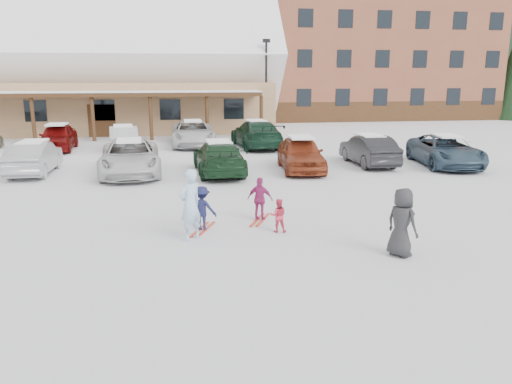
{
  "coord_description": "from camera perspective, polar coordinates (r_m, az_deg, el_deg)",
  "views": [
    {
      "loc": [
        -1.65,
        -12.14,
        4.13
      ],
      "look_at": [
        0.3,
        1.0,
        1.0
      ],
      "focal_mm": 35.0,
      "sensor_mm": 36.0,
      "label": 1
    }
  ],
  "objects": [
    {
      "name": "conifer_4",
      "position": [
        68.25,
        23.81,
        14.19
      ],
      "size": [
        5.06,
        5.06,
        11.73
      ],
      "color": "black",
      "rests_on": "ground"
    },
    {
      "name": "ground",
      "position": [
        12.93,
        -0.67,
        -5.37
      ],
      "size": [
        160.0,
        160.0,
        0.0
      ],
      "primitive_type": "plane",
      "color": "white",
      "rests_on": "ground"
    },
    {
      "name": "parked_car_6",
      "position": [
        24.77,
        20.83,
        4.43
      ],
      "size": [
        2.98,
        5.33,
        1.41
      ],
      "primitive_type": "imported",
      "rotation": [
        0.0,
        0.0,
        -0.13
      ],
      "color": "#314759",
      "rests_on": "ground"
    },
    {
      "name": "child_navy",
      "position": [
        13.56,
        -6.17,
        -1.87
      ],
      "size": [
        0.9,
        0.71,
        1.22
      ],
      "primitive_type": "imported",
      "rotation": [
        0.0,
        0.0,
        2.76
      ],
      "color": "#16183D",
      "rests_on": "ground"
    },
    {
      "name": "parked_car_9",
      "position": [
        28.9,
        -14.89,
        5.98
      ],
      "size": [
        2.01,
        4.36,
        1.39
      ],
      "primitive_type": "imported",
      "rotation": [
        0.0,
        0.0,
        3.27
      ],
      "color": "#B5B6BA",
      "rests_on": "ground"
    },
    {
      "name": "bystander_dark",
      "position": [
        11.99,
        16.33,
        -3.36
      ],
      "size": [
        0.83,
        0.94,
        1.62
      ],
      "primitive_type": "imported",
      "rotation": [
        0.0,
        0.0,
        2.07
      ],
      "color": "#28282A",
      "rests_on": "ground"
    },
    {
      "name": "alpine_hotel",
      "position": [
        52.8,
        9.6,
        17.96
      ],
      "size": [
        31.48,
        14.01,
        21.48
      ],
      "color": "brown",
      "rests_on": "ground"
    },
    {
      "name": "lamp_post",
      "position": [
        35.92,
        1.17,
        12.53
      ],
      "size": [
        0.5,
        0.25,
        6.55
      ],
      "color": "black",
      "rests_on": "ground"
    },
    {
      "name": "conifer_3",
      "position": [
        56.67,
        -0.72,
        14.24
      ],
      "size": [
        3.96,
        3.96,
        9.18
      ],
      "color": "black",
      "rests_on": "ground"
    },
    {
      "name": "adult_skier",
      "position": [
        12.72,
        -7.53,
        -1.45
      ],
      "size": [
        0.8,
        0.78,
        1.85
      ],
      "primitive_type": "imported",
      "rotation": [
        0.0,
        0.0,
        3.87
      ],
      "color": "#AACDED",
      "rests_on": "ground"
    },
    {
      "name": "toddler_red",
      "position": [
        13.36,
        2.57,
        -2.7
      ],
      "size": [
        0.5,
        0.41,
        0.92
      ],
      "primitive_type": "imported",
      "rotation": [
        0.0,
        0.0,
        2.98
      ],
      "color": "#D4334C",
      "rests_on": "ground"
    },
    {
      "name": "parked_car_11",
      "position": [
        29.09,
        0.02,
        6.64
      ],
      "size": [
        2.7,
        5.59,
        1.57
      ],
      "primitive_type": "imported",
      "rotation": [
        0.0,
        0.0,
        3.24
      ],
      "color": "#123020",
      "rests_on": "ground"
    },
    {
      "name": "parked_car_3",
      "position": [
        21.32,
        -4.27,
        3.94
      ],
      "size": [
        2.16,
        4.87,
        1.39
      ],
      "primitive_type": "imported",
      "rotation": [
        0.0,
        0.0,
        3.19
      ],
      "color": "#14311A",
      "rests_on": "ground"
    },
    {
      "name": "parked_car_2",
      "position": [
        21.75,
        -14.19,
        3.86
      ],
      "size": [
        2.84,
        5.45,
        1.47
      ],
      "primitive_type": "imported",
      "rotation": [
        0.0,
        0.0,
        0.08
      ],
      "color": "silver",
      "rests_on": "ground"
    },
    {
      "name": "parked_car_10",
      "position": [
        30.01,
        -7.22,
        6.67
      ],
      "size": [
        2.54,
        5.42,
        1.5
      ],
      "primitive_type": "imported",
      "rotation": [
        0.0,
        0.0,
        0.01
      ],
      "color": "silver",
      "rests_on": "ground"
    },
    {
      "name": "skis_child_magenta",
      "position": [
        14.53,
        0.46,
        -3.2
      ],
      "size": [
        0.75,
        1.36,
        0.03
      ],
      "primitive_type": "cube",
      "rotation": [
        0.0,
        0.0,
        2.72
      ],
      "color": "red",
      "rests_on": "ground"
    },
    {
      "name": "day_lodge",
      "position": [
        40.77,
        -19.3,
        12.26
      ],
      "size": [
        29.12,
        12.5,
        10.38
      ],
      "color": "tan",
      "rests_on": "ground"
    },
    {
      "name": "parked_car_1",
      "position": [
        23.23,
        -24.03,
        3.6
      ],
      "size": [
        1.53,
        4.25,
        1.39
      ],
      "primitive_type": "imported",
      "rotation": [
        0.0,
        0.0,
        3.16
      ],
      "color": "#9A9B9F",
      "rests_on": "ground"
    },
    {
      "name": "parked_car_8",
      "position": [
        30.1,
        -21.7,
        5.83
      ],
      "size": [
        1.94,
        4.38,
        1.46
      ],
      "primitive_type": "imported",
      "rotation": [
        0.0,
        0.0,
        0.05
      ],
      "color": "#660909",
      "rests_on": "ground"
    },
    {
      "name": "parked_car_4",
      "position": [
        22.06,
        5.13,
        4.38
      ],
      "size": [
        2.09,
        4.51,
        1.49
      ],
      "primitive_type": "imported",
      "rotation": [
        0.0,
        0.0,
        -0.07
      ],
      "color": "maroon",
      "rests_on": "ground"
    },
    {
      "name": "child_magenta",
      "position": [
        14.36,
        0.47,
        -0.82
      ],
      "size": [
        0.81,
        0.59,
        1.27
      ],
      "primitive_type": "imported",
      "rotation": [
        0.0,
        0.0,
        2.72
      ],
      "color": "#A22564",
      "rests_on": "ground"
    },
    {
      "name": "parked_car_5",
      "position": [
        23.97,
        12.75,
        4.7
      ],
      "size": [
        1.56,
        4.28,
        1.4
      ],
      "primitive_type": "imported",
      "rotation": [
        0.0,
        0.0,
        3.16
      ],
      "color": "black",
      "rests_on": "ground"
    },
    {
      "name": "skis_child_navy",
      "position": [
        13.73,
        -6.11,
        -4.26
      ],
      "size": [
        0.71,
        1.37,
        0.03
      ],
      "primitive_type": "cube",
      "rotation": [
        0.0,
        0.0,
        2.76
      ],
      "color": "red",
      "rests_on": "ground"
    }
  ]
}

